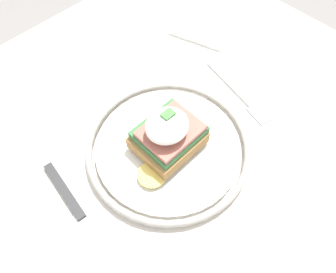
{
  "coord_description": "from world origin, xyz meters",
  "views": [
    {
      "loc": [
        0.15,
        0.2,
        1.15
      ],
      "look_at": [
        -0.01,
        0.03,
        0.78
      ],
      "focal_mm": 35.0,
      "sensor_mm": 36.0,
      "label": 1
    }
  ],
  "objects_px": {
    "sandwich": "(168,134)",
    "fork": "(240,94)",
    "knife": "(78,212)",
    "plate": "(168,147)",
    "napkin": "(208,21)"
  },
  "relations": [
    {
      "from": "sandwich",
      "to": "fork",
      "type": "bearing_deg",
      "value": 177.31
    },
    {
      "from": "fork",
      "to": "knife",
      "type": "bearing_deg",
      "value": -4.54
    },
    {
      "from": "plate",
      "to": "fork",
      "type": "bearing_deg",
      "value": 176.81
    },
    {
      "from": "fork",
      "to": "knife",
      "type": "relative_size",
      "value": 0.74
    },
    {
      "from": "sandwich",
      "to": "napkin",
      "type": "bearing_deg",
      "value": -149.87
    },
    {
      "from": "plate",
      "to": "fork",
      "type": "distance_m",
      "value": 0.15
    },
    {
      "from": "sandwich",
      "to": "fork",
      "type": "distance_m",
      "value": 0.16
    },
    {
      "from": "napkin",
      "to": "sandwich",
      "type": "bearing_deg",
      "value": 30.13
    },
    {
      "from": "fork",
      "to": "sandwich",
      "type": "bearing_deg",
      "value": -2.69
    },
    {
      "from": "plate",
      "to": "knife",
      "type": "distance_m",
      "value": 0.15
    },
    {
      "from": "sandwich",
      "to": "knife",
      "type": "xyz_separation_m",
      "value": [
        0.15,
        -0.02,
        -0.04
      ]
    },
    {
      "from": "sandwich",
      "to": "fork",
      "type": "height_order",
      "value": "sandwich"
    },
    {
      "from": "plate",
      "to": "napkin",
      "type": "distance_m",
      "value": 0.29
    },
    {
      "from": "fork",
      "to": "napkin",
      "type": "height_order",
      "value": "napkin"
    },
    {
      "from": "fork",
      "to": "napkin",
      "type": "bearing_deg",
      "value": -122.06
    }
  ]
}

